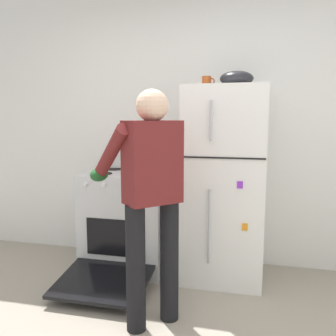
# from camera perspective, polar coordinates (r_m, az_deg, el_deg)

# --- Properties ---
(kitchen_wall_back) EXTENTS (6.00, 0.10, 2.70)m
(kitchen_wall_back) POSITION_cam_1_polar(r_m,az_deg,el_deg) (3.59, 3.78, 6.87)
(kitchen_wall_back) COLOR white
(kitchen_wall_back) RESTS_ON ground
(refrigerator) EXTENTS (0.68, 0.72, 1.68)m
(refrigerator) POSITION_cam_1_polar(r_m,az_deg,el_deg) (3.22, 8.91, -2.50)
(refrigerator) COLOR white
(refrigerator) RESTS_ON ground
(stove_range) EXTENTS (0.76, 1.22, 0.92)m
(stove_range) POSITION_cam_1_polar(r_m,az_deg,el_deg) (3.48, -6.44, -8.29)
(stove_range) COLOR silver
(stove_range) RESTS_ON ground
(person_cook) EXTENTS (0.71, 0.74, 1.60)m
(person_cook) POSITION_cam_1_polar(r_m,az_deg,el_deg) (2.42, -2.94, -2.97)
(person_cook) COLOR black
(person_cook) RESTS_ON ground
(red_pot) EXTENTS (0.38, 0.28, 0.13)m
(red_pot) POSITION_cam_1_polar(r_m,az_deg,el_deg) (3.29, -4.15, 0.31)
(red_pot) COLOR red
(red_pot) RESTS_ON stove_range
(coffee_mug) EXTENTS (0.11, 0.08, 0.10)m
(coffee_mug) POSITION_cam_1_polar(r_m,az_deg,el_deg) (3.25, 6.13, 13.35)
(coffee_mug) COLOR #B24C1E
(coffee_mug) RESTS_ON refrigerator
(pepper_mill) EXTENTS (0.05, 0.05, 0.15)m
(pepper_mill) POSITION_cam_1_polar(r_m,az_deg,el_deg) (3.68, -9.82, 1.22)
(pepper_mill) COLOR brown
(pepper_mill) RESTS_ON stove_range
(mixing_bowl) EXTENTS (0.28, 0.28, 0.13)m
(mixing_bowl) POSITION_cam_1_polar(r_m,az_deg,el_deg) (3.18, 10.75, 13.66)
(mixing_bowl) COLOR black
(mixing_bowl) RESTS_ON refrigerator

